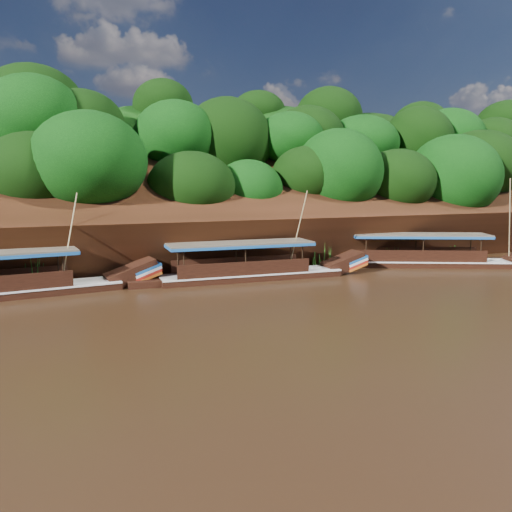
{
  "coord_description": "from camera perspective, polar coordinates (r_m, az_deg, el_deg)",
  "views": [
    {
      "loc": [
        -11.78,
        -22.08,
        6.13
      ],
      "look_at": [
        0.34,
        7.0,
        1.53
      ],
      "focal_mm": 35.0,
      "sensor_mm": 36.0,
      "label": 1
    }
  ],
  "objects": [
    {
      "name": "boat_0",
      "position": [
        39.55,
        20.29,
        -0.32
      ],
      "size": [
        14.32,
        8.16,
        6.92
      ],
      "rotation": [
        0.0,
        0.0,
        -0.44
      ],
      "color": "black",
      "rests_on": "ground"
    },
    {
      "name": "reeds",
      "position": [
        32.98,
        -8.47,
        -0.82
      ],
      "size": [
        47.89,
        2.47,
        2.14
      ],
      "color": "#265715",
      "rests_on": "ground"
    },
    {
      "name": "boat_2",
      "position": [
        30.26,
        -26.48,
        -3.17
      ],
      "size": [
        16.06,
        3.76,
        6.06
      ],
      "rotation": [
        0.0,
        0.0,
        0.1
      ],
      "color": "black",
      "rests_on": "ground"
    },
    {
      "name": "riverbank",
      "position": [
        46.52,
        -7.89,
        3.01
      ],
      "size": [
        120.0,
        30.06,
        19.4
      ],
      "color": "black",
      "rests_on": "ground"
    },
    {
      "name": "ground",
      "position": [
        25.77,
        5.32,
        -5.49
      ],
      "size": [
        160.0,
        160.0,
        0.0
      ],
      "primitive_type": "plane",
      "color": "black",
      "rests_on": "ground"
    },
    {
      "name": "boat_1",
      "position": [
        32.33,
        0.71,
        -1.63
      ],
      "size": [
        14.1,
        3.1,
        6.13
      ],
      "rotation": [
        0.0,
        0.0,
        -0.06
      ],
      "color": "black",
      "rests_on": "ground"
    }
  ]
}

